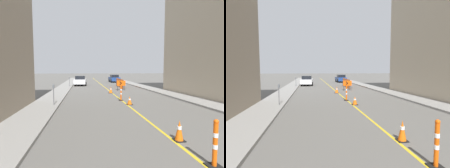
{
  "view_description": "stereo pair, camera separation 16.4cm",
  "coord_description": "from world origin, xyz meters",
  "views": [
    {
      "loc": [
        -3.14,
        5.88,
        2.49
      ],
      "look_at": [
        -0.01,
        24.71,
        1.0
      ],
      "focal_mm": 28.0,
      "sensor_mm": 36.0,
      "label": 1
    },
    {
      "loc": [
        -2.98,
        5.85,
        2.49
      ],
      "look_at": [
        -0.01,
        24.71,
        1.0
      ],
      "focal_mm": 28.0,
      "sensor_mm": 36.0,
      "label": 2
    }
  ],
  "objects": [
    {
      "name": "delineator_post_front",
      "position": [
        0.18,
        9.72,
        0.55
      ],
      "size": [
        0.37,
        0.37,
        1.26
      ],
      "color": "black",
      "rests_on": "ground_plane"
    },
    {
      "name": "parked_car_curb_mid",
      "position": [
        3.37,
        42.32,
        0.8
      ],
      "size": [
        1.94,
        4.33,
        1.59
      ],
      "rotation": [
        0.0,
        0.0,
        0.02
      ],
      "color": "navy",
      "rests_on": "ground_plane"
    },
    {
      "name": "traffic_cone_fourth",
      "position": [
        -0.15,
        24.72,
        0.35
      ],
      "size": [
        0.47,
        0.47,
        0.71
      ],
      "color": "black",
      "rests_on": "ground_plane"
    },
    {
      "name": "safety_mesh_fence",
      "position": [
        2.25,
        31.47,
        0.62
      ],
      "size": [
        0.23,
        5.95,
        1.25
      ],
      "rotation": [
        0.0,
        0.0,
        1.54
      ],
      "color": "#EF560C",
      "rests_on": "ground_plane"
    },
    {
      "name": "parked_car_curb_near",
      "position": [
        -3.58,
        35.3,
        0.8
      ],
      "size": [
        2.05,
        4.4,
        1.59
      ],
      "rotation": [
        0.0,
        0.0,
        -0.06
      ],
      "color": "silver",
      "rests_on": "ground_plane"
    },
    {
      "name": "sidewalk_left",
      "position": [
        -5.82,
        31.44,
        0.07
      ],
      "size": [
        2.05,
        62.89,
        0.14
      ],
      "color": "gray",
      "rests_on": "ground_plane"
    },
    {
      "name": "parking_meter_near_curb",
      "position": [
        -5.15,
        18.25,
        1.15
      ],
      "size": [
        0.12,
        0.11,
        1.44
      ],
      "color": "#4C4C51",
      "rests_on": "sidewalk_left"
    },
    {
      "name": "sidewalk_right",
      "position": [
        5.82,
        31.44,
        0.07
      ],
      "size": [
        2.05,
        62.89,
        0.14
      ],
      "color": "gray",
      "rests_on": "ground_plane"
    },
    {
      "name": "delineator_post_rear",
      "position": [
        -0.07,
        19.86,
        0.58
      ],
      "size": [
        0.35,
        0.35,
        1.32
      ],
      "color": "black",
      "rests_on": "ground_plane"
    },
    {
      "name": "traffic_cone_second",
      "position": [
        0.2,
        11.43,
        0.37
      ],
      "size": [
        0.37,
        0.37,
        0.74
      ],
      "color": "black",
      "rests_on": "ground_plane"
    },
    {
      "name": "arrow_barricade_primary",
      "position": [
        1.54,
        27.03,
        0.86
      ],
      "size": [
        1.06,
        0.11,
        1.22
      ],
      "rotation": [
        0.0,
        0.0,
        -0.04
      ],
      "color": "#EF560C",
      "rests_on": "ground_plane"
    },
    {
      "name": "parking_meter_far_curb",
      "position": [
        -5.15,
        32.48,
        1.09
      ],
      "size": [
        0.12,
        0.11,
        1.36
      ],
      "color": "#4C4C51",
      "rests_on": "sidewalk_left"
    },
    {
      "name": "traffic_cone_third",
      "position": [
        0.18,
        18.06,
        0.3
      ],
      "size": [
        0.43,
        0.43,
        0.61
      ],
      "color": "black",
      "rests_on": "ground_plane"
    },
    {
      "name": "lane_stripe",
      "position": [
        0.0,
        31.44,
        0.0
      ],
      "size": [
        0.12,
        62.89,
        0.01
      ],
      "color": "gold",
      "rests_on": "ground_plane"
    }
  ]
}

